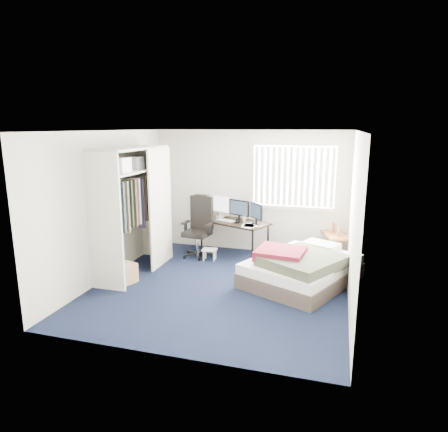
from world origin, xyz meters
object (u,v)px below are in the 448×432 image
office_chair (199,233)px  nightstand (335,237)px  desk (235,219)px  bed (301,268)px

office_chair → nightstand: office_chair is taller
office_chair → nightstand: (2.63, 0.40, 0.01)m
desk → nightstand: desk is taller
desk → bed: bearing=-40.1°
desk → bed: 1.96m
desk → office_chair: 0.78m
desk → bed: size_ratio=0.68×
office_chair → bed: bearing=-23.5°
desk → office_chair: bearing=-155.6°
desk → nightstand: 1.98m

